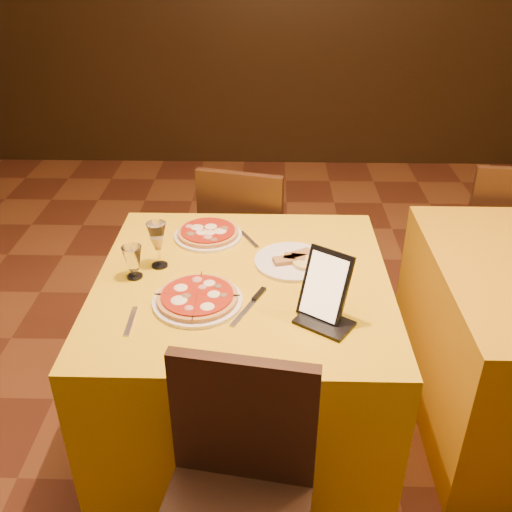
{
  "coord_description": "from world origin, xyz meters",
  "views": [
    {
      "loc": [
        -0.14,
        -1.48,
        1.9
      ],
      "look_at": [
        -0.18,
        0.3,
        0.86
      ],
      "focal_mm": 40.0,
      "sensor_mm": 36.0,
      "label": 1
    }
  ],
  "objects_px": {
    "tablet": "(325,286)",
    "water_glass": "(133,262)",
    "pizza_near": "(197,299)",
    "chair_side_far": "(494,235)",
    "wine_glass": "(158,245)",
    "main_table": "(244,356)",
    "pizza_far": "(208,234)",
    "chair_main_far": "(251,240)"
  },
  "relations": [
    {
      "from": "tablet",
      "to": "water_glass",
      "type": "bearing_deg",
      "value": -163.78
    },
    {
      "from": "pizza_near",
      "to": "tablet",
      "type": "relative_size",
      "value": 1.3
    },
    {
      "from": "chair_side_far",
      "to": "water_glass",
      "type": "relative_size",
      "value": 7.0
    },
    {
      "from": "wine_glass",
      "to": "tablet",
      "type": "xyz_separation_m",
      "value": [
        0.61,
        -0.31,
        0.03
      ]
    },
    {
      "from": "chair_side_far",
      "to": "water_glass",
      "type": "distance_m",
      "value": 1.99
    },
    {
      "from": "main_table",
      "to": "wine_glass",
      "type": "distance_m",
      "value": 0.58
    },
    {
      "from": "chair_side_far",
      "to": "pizza_far",
      "type": "height_order",
      "value": "chair_side_far"
    },
    {
      "from": "tablet",
      "to": "pizza_near",
      "type": "bearing_deg",
      "value": -154.05
    },
    {
      "from": "main_table",
      "to": "pizza_far",
      "type": "bearing_deg",
      "value": 116.68
    },
    {
      "from": "chair_main_far",
      "to": "wine_glass",
      "type": "height_order",
      "value": "wine_glass"
    },
    {
      "from": "main_table",
      "to": "wine_glass",
      "type": "xyz_separation_m",
      "value": [
        -0.33,
        0.08,
        0.47
      ]
    },
    {
      "from": "pizza_near",
      "to": "water_glass",
      "type": "bearing_deg",
      "value": 147.71
    },
    {
      "from": "wine_glass",
      "to": "pizza_far",
      "type": "bearing_deg",
      "value": 55.6
    },
    {
      "from": "water_glass",
      "to": "pizza_near",
      "type": "bearing_deg",
      "value": -32.29
    },
    {
      "from": "chair_main_far",
      "to": "chair_side_far",
      "type": "bearing_deg",
      "value": -162.11
    },
    {
      "from": "main_table",
      "to": "water_glass",
      "type": "height_order",
      "value": "water_glass"
    },
    {
      "from": "pizza_far",
      "to": "main_table",
      "type": "bearing_deg",
      "value": -63.32
    },
    {
      "from": "main_table",
      "to": "water_glass",
      "type": "bearing_deg",
      "value": -179.99
    },
    {
      "from": "main_table",
      "to": "chair_side_far",
      "type": "bearing_deg",
      "value": 35.34
    },
    {
      "from": "chair_side_far",
      "to": "pizza_near",
      "type": "height_order",
      "value": "chair_side_far"
    },
    {
      "from": "chair_side_far",
      "to": "tablet",
      "type": "relative_size",
      "value": 3.73
    },
    {
      "from": "pizza_near",
      "to": "pizza_far",
      "type": "relative_size",
      "value": 1.1
    },
    {
      "from": "chair_main_far",
      "to": "pizza_far",
      "type": "relative_size",
      "value": 3.17
    },
    {
      "from": "main_table",
      "to": "wine_glass",
      "type": "bearing_deg",
      "value": 165.9
    },
    {
      "from": "main_table",
      "to": "tablet",
      "type": "distance_m",
      "value": 0.61
    },
    {
      "from": "chair_side_far",
      "to": "wine_glass",
      "type": "distance_m",
      "value": 1.88
    },
    {
      "from": "main_table",
      "to": "pizza_far",
      "type": "relative_size",
      "value": 3.83
    },
    {
      "from": "pizza_far",
      "to": "water_glass",
      "type": "height_order",
      "value": "water_glass"
    },
    {
      "from": "chair_side_far",
      "to": "pizza_far",
      "type": "distance_m",
      "value": 1.62
    },
    {
      "from": "chair_side_far",
      "to": "wine_glass",
      "type": "relative_size",
      "value": 4.79
    },
    {
      "from": "wine_glass",
      "to": "tablet",
      "type": "relative_size",
      "value": 0.78
    },
    {
      "from": "main_table",
      "to": "chair_main_far",
      "type": "relative_size",
      "value": 1.21
    },
    {
      "from": "chair_main_far",
      "to": "tablet",
      "type": "relative_size",
      "value": 3.73
    },
    {
      "from": "water_glass",
      "to": "tablet",
      "type": "xyz_separation_m",
      "value": [
        0.69,
        -0.23,
        0.06
      ]
    },
    {
      "from": "wine_glass",
      "to": "main_table",
      "type": "bearing_deg",
      "value": -14.1
    },
    {
      "from": "pizza_far",
      "to": "chair_side_far",
      "type": "bearing_deg",
      "value": 22.36
    },
    {
      "from": "chair_main_far",
      "to": "pizza_far",
      "type": "xyz_separation_m",
      "value": [
        -0.16,
        -0.51,
        0.31
      ]
    },
    {
      "from": "pizza_far",
      "to": "tablet",
      "type": "xyz_separation_m",
      "value": [
        0.45,
        -0.55,
        0.1
      ]
    },
    {
      "from": "main_table",
      "to": "pizza_far",
      "type": "xyz_separation_m",
      "value": [
        -0.16,
        0.32,
        0.39
      ]
    },
    {
      "from": "pizza_near",
      "to": "wine_glass",
      "type": "relative_size",
      "value": 1.67
    },
    {
      "from": "pizza_far",
      "to": "water_glass",
      "type": "relative_size",
      "value": 2.21
    },
    {
      "from": "chair_side_far",
      "to": "wine_glass",
      "type": "bearing_deg",
      "value": 33.49
    }
  ]
}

